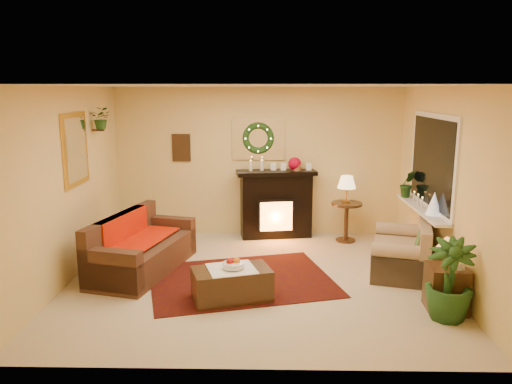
{
  "coord_description": "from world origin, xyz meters",
  "views": [
    {
      "loc": [
        0.14,
        -6.46,
        2.56
      ],
      "look_at": [
        0.0,
        0.35,
        1.15
      ],
      "focal_mm": 35.0,
      "sensor_mm": 36.0,
      "label": 1
    }
  ],
  "objects_px": {
    "fireplace": "(276,206)",
    "end_table_square": "(446,288)",
    "sofa": "(143,242)",
    "side_table_round": "(346,223)",
    "coffee_table": "(232,283)",
    "loveseat": "(401,243)"
  },
  "relations": [
    {
      "from": "side_table_round",
      "to": "fireplace",
      "type": "bearing_deg",
      "value": 167.87
    },
    {
      "from": "sofa",
      "to": "fireplace",
      "type": "relative_size",
      "value": 1.56
    },
    {
      "from": "fireplace",
      "to": "end_table_square",
      "type": "distance_m",
      "value": 3.55
    },
    {
      "from": "fireplace",
      "to": "end_table_square",
      "type": "relative_size",
      "value": 2.26
    },
    {
      "from": "loveseat",
      "to": "coffee_table",
      "type": "relative_size",
      "value": 1.38
    },
    {
      "from": "end_table_square",
      "to": "fireplace",
      "type": "bearing_deg",
      "value": 123.29
    },
    {
      "from": "sofa",
      "to": "side_table_round",
      "type": "height_order",
      "value": "sofa"
    },
    {
      "from": "fireplace",
      "to": "end_table_square",
      "type": "xyz_separation_m",
      "value": [
        1.94,
        -2.96,
        -0.28
      ]
    },
    {
      "from": "fireplace",
      "to": "side_table_round",
      "type": "relative_size",
      "value": 1.8
    },
    {
      "from": "side_table_round",
      "to": "sofa",
      "type": "bearing_deg",
      "value": -154.55
    },
    {
      "from": "loveseat",
      "to": "coffee_table",
      "type": "xyz_separation_m",
      "value": [
        -2.34,
        -1.03,
        -0.21
      ]
    },
    {
      "from": "sofa",
      "to": "coffee_table",
      "type": "distance_m",
      "value": 1.66
    },
    {
      "from": "end_table_square",
      "to": "coffee_table",
      "type": "xyz_separation_m",
      "value": [
        -2.54,
        0.25,
        -0.06
      ]
    },
    {
      "from": "fireplace",
      "to": "coffee_table",
      "type": "relative_size",
      "value": 1.29
    },
    {
      "from": "side_table_round",
      "to": "coffee_table",
      "type": "bearing_deg",
      "value": -126.01
    },
    {
      "from": "fireplace",
      "to": "coffee_table",
      "type": "xyz_separation_m",
      "value": [
        -0.59,
        -2.72,
        -0.34
      ]
    },
    {
      "from": "loveseat",
      "to": "end_table_square",
      "type": "xyz_separation_m",
      "value": [
        0.2,
        -1.27,
        -0.15
      ]
    },
    {
      "from": "sofa",
      "to": "loveseat",
      "type": "height_order",
      "value": "sofa"
    },
    {
      "from": "fireplace",
      "to": "coffee_table",
      "type": "height_order",
      "value": "fireplace"
    },
    {
      "from": "loveseat",
      "to": "end_table_square",
      "type": "bearing_deg",
      "value": -65.73
    },
    {
      "from": "fireplace",
      "to": "loveseat",
      "type": "distance_m",
      "value": 2.43
    },
    {
      "from": "coffee_table",
      "to": "side_table_round",
      "type": "bearing_deg",
      "value": 36.72
    }
  ]
}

